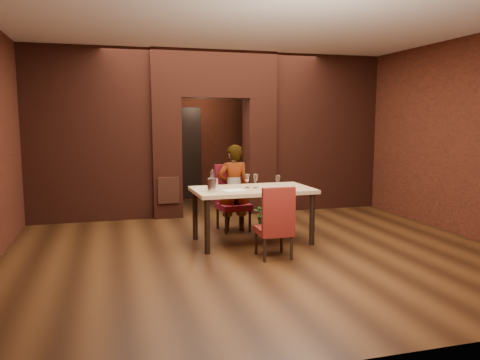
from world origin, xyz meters
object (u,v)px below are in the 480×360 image
(chair_near, at_px, (274,222))
(water_bottle, at_px, (212,179))
(dining_table, at_px, (252,215))
(wine_glass_c, at_px, (278,182))
(person_seated, at_px, (234,188))
(wine_bucket, at_px, (213,185))
(chair_far, at_px, (233,198))
(wine_glass_a, at_px, (247,181))
(wine_glass_b, at_px, (255,181))
(potted_plant, at_px, (265,214))

(chair_near, distance_m, water_bottle, 1.28)
(dining_table, relative_size, wine_glass_c, 8.90)
(person_seated, bearing_deg, wine_bucket, 59.14)
(wine_glass_c, xyz_separation_m, wine_bucket, (-1.02, -0.03, -0.00))
(chair_far, relative_size, wine_glass_a, 5.40)
(wine_glass_a, relative_size, water_bottle, 0.72)
(chair_near, distance_m, wine_glass_b, 0.95)
(wine_glass_b, bearing_deg, wine_bucket, -167.30)
(wine_glass_b, relative_size, potted_plant, 0.47)
(wine_glass_c, bearing_deg, wine_glass_b, 157.85)
(person_seated, bearing_deg, potted_plant, -163.02)
(person_seated, relative_size, potted_plant, 3.24)
(wine_glass_a, relative_size, potted_plant, 0.45)
(dining_table, xyz_separation_m, wine_glass_c, (0.36, -0.13, 0.52))
(water_bottle, bearing_deg, wine_glass_b, -13.58)
(person_seated, xyz_separation_m, wine_bucket, (-0.57, -0.94, 0.21))
(person_seated, distance_m, wine_glass_b, 0.83)
(person_seated, xyz_separation_m, wine_glass_a, (0.03, -0.70, 0.21))
(person_seated, xyz_separation_m, water_bottle, (-0.50, -0.63, 0.25))
(chair_near, height_order, person_seated, person_seated)
(wine_glass_a, distance_m, wine_bucket, 0.64)
(person_seated, bearing_deg, chair_far, -100.51)
(chair_near, relative_size, potted_plant, 2.20)
(dining_table, xyz_separation_m, wine_bucket, (-0.66, -0.16, 0.52))
(wine_glass_a, bearing_deg, chair_near, -83.60)
(water_bottle, bearing_deg, person_seated, 51.56)
(chair_far, height_order, wine_glass_b, chair_far)
(wine_bucket, bearing_deg, wine_glass_c, 1.68)
(water_bottle, xyz_separation_m, potted_plant, (1.12, 0.82, -0.76))
(chair_far, xyz_separation_m, water_bottle, (-0.51, -0.67, 0.43))
(chair_far, height_order, potted_plant, chair_far)
(potted_plant, bearing_deg, wine_glass_c, -98.61)
(wine_glass_c, bearing_deg, wine_bucket, -178.32)
(chair_far, bearing_deg, wine_glass_b, -87.46)
(person_seated, bearing_deg, wine_glass_c, 116.50)
(wine_glass_b, distance_m, wine_glass_c, 0.34)
(wine_glass_a, height_order, wine_glass_b, wine_glass_b)
(dining_table, distance_m, wine_glass_c, 0.65)
(wine_glass_a, bearing_deg, dining_table, -54.92)
(wine_glass_b, xyz_separation_m, potted_plant, (0.48, 0.97, -0.72))
(wine_bucket, xyz_separation_m, potted_plant, (1.19, 1.13, -0.71))
(water_bottle, bearing_deg, chair_near, -57.40)
(chair_far, height_order, wine_glass_a, chair_far)
(dining_table, xyz_separation_m, wine_glass_a, (-0.06, 0.08, 0.53))
(potted_plant, bearing_deg, chair_near, -105.01)
(wine_glass_a, height_order, water_bottle, water_bottle)
(chair_far, bearing_deg, potted_plant, 7.09)
(dining_table, distance_m, water_bottle, 0.83)
(wine_glass_a, bearing_deg, water_bottle, 172.42)
(chair_far, bearing_deg, chair_near, -92.03)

